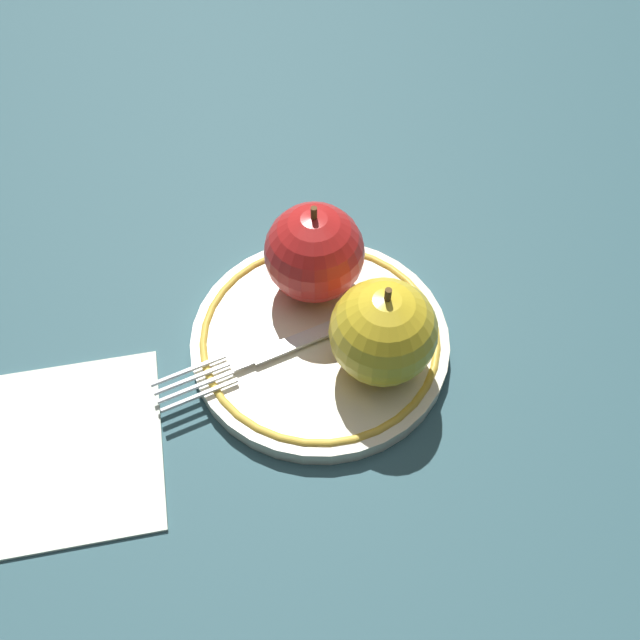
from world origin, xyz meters
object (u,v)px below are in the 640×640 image
(plate, at_px, (320,341))
(apple_red_whole, at_px, (383,332))
(apple_second_whole, at_px, (319,252))
(napkin_folded, at_px, (76,448))
(fork, at_px, (269,353))

(plate, relative_size, apple_red_whole, 2.29)
(apple_second_whole, distance_m, napkin_folded, 0.23)
(plate, bearing_deg, napkin_folded, -78.92)
(apple_second_whole, bearing_deg, fork, -44.54)
(fork, distance_m, napkin_folded, 0.16)
(apple_second_whole, relative_size, fork, 0.52)
(apple_second_whole, bearing_deg, apple_red_whole, 15.84)
(apple_red_whole, xyz_separation_m, napkin_folded, (0.00, -0.23, -0.05))
(plate, distance_m, apple_second_whole, 0.07)
(plate, xyz_separation_m, apple_red_whole, (0.04, 0.04, 0.05))
(apple_red_whole, bearing_deg, fork, -110.04)
(plate, height_order, fork, fork)
(plate, bearing_deg, apple_second_whole, 165.39)
(apple_red_whole, xyz_separation_m, fork, (-0.03, -0.08, -0.04))
(apple_red_whole, height_order, apple_second_whole, same)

